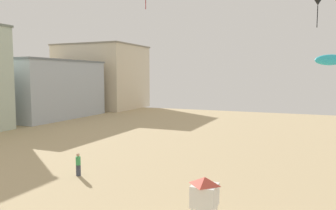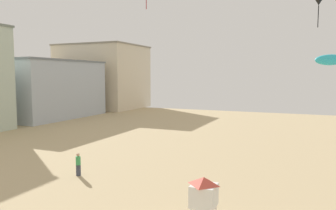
{
  "view_description": "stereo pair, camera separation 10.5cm",
  "coord_description": "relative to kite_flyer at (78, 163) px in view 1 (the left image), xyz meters",
  "views": [
    {
      "loc": [
        11.47,
        -4.6,
        7.1
      ],
      "look_at": [
        2.12,
        17.26,
        4.95
      ],
      "focal_mm": 34.4,
      "sensor_mm": 36.0,
      "label": 1
    },
    {
      "loc": [
        11.57,
        -4.56,
        7.1
      ],
      "look_at": [
        2.12,
        17.26,
        4.95
      ],
      "focal_mm": 34.4,
      "sensor_mm": 36.0,
      "label": 2
    }
  ],
  "objects": [
    {
      "name": "boardwalk_hotel_mid",
      "position": [
        -27.14,
        24.4,
        3.97
      ],
      "size": [
        13.59,
        18.14,
        9.76
      ],
      "color": "#ADB7C1",
      "rests_on": "ground"
    },
    {
      "name": "lifeguard_stand",
      "position": [
        10.62,
        -4.38,
        0.92
      ],
      "size": [
        1.1,
        1.1,
        2.55
      ],
      "rotation": [
        0.0,
        0.0,
        -0.29
      ],
      "color": "white",
      "rests_on": "ground"
    },
    {
      "name": "kite_cyan_parafoil",
      "position": [
        16.05,
        5.31,
        7.21
      ],
      "size": [
        1.8,
        0.5,
        0.7
      ],
      "color": "#2DB7CC"
    },
    {
      "name": "kite_flyer",
      "position": [
        0.0,
        0.0,
        0.0
      ],
      "size": [
        0.34,
        0.34,
        1.64
      ],
      "rotation": [
        0.0,
        0.0,
        2.67
      ],
      "color": "#383D4C",
      "rests_on": "ground"
    },
    {
      "name": "boardwalk_hotel_far",
      "position": [
        -27.14,
        42.32,
        5.98
      ],
      "size": [
        16.82,
        14.51,
        13.79
      ],
      "color": "beige",
      "rests_on": "ground"
    }
  ]
}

